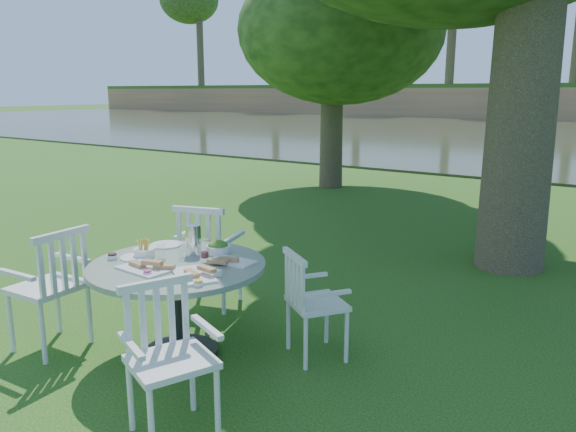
# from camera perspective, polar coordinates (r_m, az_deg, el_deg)

# --- Properties ---
(ground) EXTENTS (140.00, 140.00, 0.00)m
(ground) POSITION_cam_1_polar(r_m,az_deg,el_deg) (5.23, -1.27, -9.52)
(ground) COLOR #17400D
(ground) RESTS_ON ground
(table) EXTENTS (1.31, 1.31, 0.72)m
(table) POSITION_cam_1_polar(r_m,az_deg,el_deg) (4.28, -11.10, -6.68)
(table) COLOR black
(table) RESTS_ON ground
(chair_ne) EXTENTS (0.56, 0.55, 0.82)m
(chair_ne) POSITION_cam_1_polar(r_m,az_deg,el_deg) (4.19, 1.93, -8.22)
(chair_ne) COLOR white
(chair_ne) RESTS_ON ground
(chair_nw) EXTENTS (0.60, 0.58, 0.97)m
(chair_nw) POSITION_cam_1_polar(r_m,az_deg,el_deg) (5.15, -8.42, -3.29)
(chair_nw) COLOR white
(chair_nw) RESTS_ON ground
(chair_sw) EXTENTS (0.49, 0.52, 0.96)m
(chair_sw) POSITION_cam_1_polar(r_m,az_deg,el_deg) (4.62, -22.57, -6.08)
(chair_sw) COLOR white
(chair_sw) RESTS_ON ground
(chair_se) EXTENTS (0.56, 0.58, 0.89)m
(chair_se) POSITION_cam_1_polar(r_m,az_deg,el_deg) (3.42, -12.37, -12.73)
(chair_se) COLOR white
(chair_se) RESTS_ON ground
(tableware) EXTENTS (1.11, 0.84, 0.24)m
(tableware) POSITION_cam_1_polar(r_m,az_deg,el_deg) (4.32, -10.60, -3.76)
(tableware) COLOR white
(tableware) RESTS_ON table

